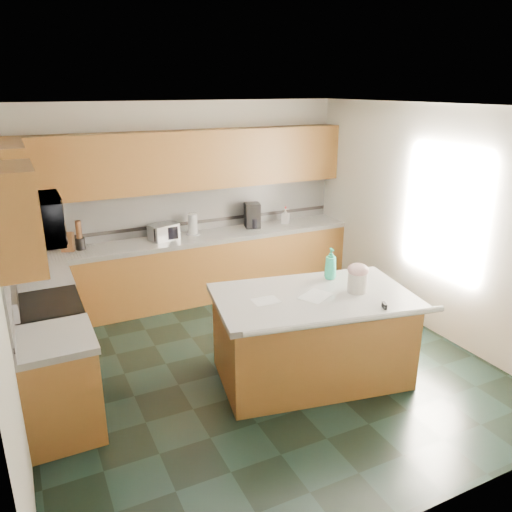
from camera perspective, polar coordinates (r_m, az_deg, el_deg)
floor at (r=5.56m, az=0.20°, el=-12.28°), size 4.60×4.60×0.00m
ceiling at (r=4.77m, az=0.23°, el=16.74°), size 4.60×4.60×0.00m
wall_back at (r=7.09m, az=-8.15°, el=6.22°), size 4.60×0.04×2.70m
wall_front at (r=3.25m, az=18.90°, el=-10.25°), size 4.60×0.04×2.70m
wall_left at (r=4.54m, az=-27.10°, el=-2.95°), size 0.04×4.60×2.70m
wall_right at (r=6.34m, az=19.43°, el=3.83°), size 0.04×4.60×2.70m
back_base_cab at (r=7.05m, az=-6.99°, el=-1.59°), size 4.60×0.60×0.86m
back_countertop at (r=6.91m, az=-7.14°, el=1.99°), size 4.60×0.64×0.06m
back_upper_cab at (r=6.81m, az=-7.89°, el=10.77°), size 4.60×0.33×0.78m
back_backsplash at (r=7.08m, az=-8.03°, el=5.27°), size 4.60×0.02×0.63m
back_accent_band at (r=7.12m, az=-7.94°, el=3.73°), size 4.60×0.01×0.05m
left_base_cab_rear at (r=6.08m, az=-22.85°, el=-6.47°), size 0.60×0.82×0.86m
left_counter_rear at (r=5.91m, az=-23.41°, el=-2.42°), size 0.64×0.82×0.06m
left_base_cab_front at (r=4.72m, az=-21.43°, el=-13.84°), size 0.60×0.72×0.86m
left_counter_front at (r=4.50m, az=-22.13°, el=-8.87°), size 0.64×0.72×0.06m
left_backsplash at (r=5.10m, az=-26.57°, el=-2.01°), size 0.02×2.30×0.63m
left_accent_band at (r=5.16m, az=-26.20°, el=-4.02°), size 0.01×2.30×0.05m
left_upper_cab_rear at (r=5.77m, az=-26.18°, el=7.61°), size 0.33×1.09×0.78m
left_upper_cab_front at (r=4.14m, az=-25.76°, el=3.90°), size 0.33×0.72×0.78m
range_body at (r=5.36m, az=-22.23°, el=-9.72°), size 0.60×0.76×0.88m
range_oven_door at (r=5.39m, az=-19.08°, el=-9.63°), size 0.02×0.68×0.55m
range_cooktop at (r=5.17m, az=-22.85°, el=-5.21°), size 0.62×0.78×0.04m
range_handle at (r=5.23m, az=-19.20°, el=-5.90°), size 0.02×0.66×0.02m
range_backguard at (r=5.12m, az=-25.91°, el=-4.39°), size 0.06×0.76×0.18m
microwave at (r=4.91m, az=-24.07°, el=3.72°), size 0.50×0.73×0.41m
island_base at (r=5.19m, az=6.37°, el=-9.39°), size 2.01×1.38×0.86m
island_top at (r=4.99m, az=6.56°, el=-4.73°), size 2.12×1.49×0.06m
island_bullnose at (r=4.56m, az=10.45°, el=-7.28°), size 1.92×0.42×0.06m
treat_jar at (r=5.08m, az=11.49°, el=-2.98°), size 0.23×0.23×0.20m
treat_jar_lid at (r=5.03m, az=11.58°, el=-1.57°), size 0.21×0.21×0.13m
treat_jar_knob at (r=5.02m, az=11.62°, el=-1.08°), size 0.07×0.02×0.02m
treat_jar_knob_end_l at (r=4.99m, az=11.30°, el=-1.14°), size 0.04×0.04×0.04m
treat_jar_knob_end_r at (r=5.04m, az=11.93°, el=-1.02°), size 0.04×0.04×0.04m
soap_bottle_island at (r=5.35m, az=8.54°, el=-0.88°), size 0.16×0.16×0.34m
paper_sheet_a at (r=4.95m, az=6.81°, el=-4.55°), size 0.39×0.36×0.00m
paper_sheet_b at (r=4.81m, az=1.12°, el=-5.13°), size 0.26×0.20×0.00m
clamp_body at (r=4.81m, az=14.44°, el=-5.67°), size 0.06×0.09×0.08m
clamp_handle at (r=4.78m, az=14.84°, el=-6.12°), size 0.01×0.06×0.01m
knife_block at (r=6.60m, az=-20.72°, el=1.50°), size 0.19×0.22×0.27m
utensil_crock at (r=6.66m, az=-19.44°, el=1.33°), size 0.12×0.12×0.15m
utensil_bundle at (r=6.60m, az=-19.61°, el=2.87°), size 0.07×0.07×0.22m
toaster_oven at (r=6.80m, az=-10.51°, el=2.74°), size 0.42×0.35×0.21m
toaster_oven_door at (r=6.70m, az=-10.24°, el=2.50°), size 0.32×0.01×0.17m
paper_towel at (r=6.96m, az=-7.24°, el=3.62°), size 0.13×0.13×0.29m
paper_towel_base at (r=7.00m, az=-7.20°, el=2.53°), size 0.19×0.19×0.01m
water_jug at (r=7.26m, az=-0.36°, el=4.19°), size 0.14×0.14×0.24m
water_jug_neck at (r=7.23m, az=-0.36°, el=5.24°), size 0.07×0.07×0.03m
coffee_maker at (r=7.26m, az=-0.43°, el=4.68°), size 0.26×0.28×0.36m
coffee_carafe at (r=7.24m, az=-0.25°, el=3.78°), size 0.15×0.15×0.15m
soap_bottle_back at (r=7.49m, az=3.38°, el=4.58°), size 0.15×0.15×0.23m
soap_back_cap at (r=7.46m, az=3.40°, el=5.55°), size 0.02×0.02×0.03m
window_light_proxy at (r=6.15m, az=20.69°, el=4.69°), size 0.02×1.40×1.10m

